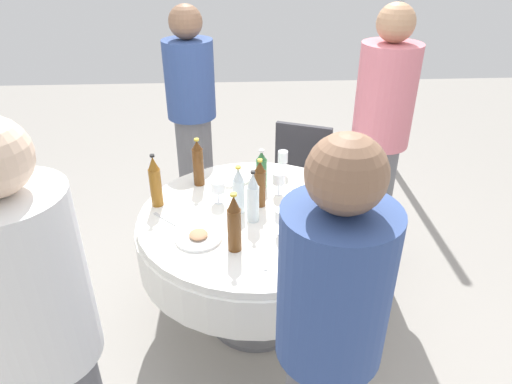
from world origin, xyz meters
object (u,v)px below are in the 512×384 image
bottle_brown_east (260,184)px  person_left (193,120)px  bottle_brown_left (234,224)px  wine_glass_east (283,158)px  plate_mid (231,178)px  bottle_clear_outer (239,191)px  person_right (327,351)px  wine_glass_inner (279,180)px  person_outer (48,345)px  wine_glass_far (350,217)px  bottle_clear_right (253,198)px  bottle_amber_near (155,182)px  dining_table (256,237)px  plate_rear (316,218)px  plate_inner (199,237)px  bottle_brown_far (198,163)px  wine_glass_near (282,217)px  wine_glass_south (218,188)px  chair_near (305,165)px  person_far (379,144)px  plate_west (312,191)px  bottle_green_south (261,170)px

bottle_brown_east → person_left: person_left is taller
bottle_brown_left → bottle_brown_east: bottle_brown_left is taller
wine_glass_east → plate_mid: wine_glass_east is taller
bottle_clear_outer → person_right: person_right is taller
wine_glass_inner → person_outer: 1.46m
wine_glass_far → person_right: person_right is taller
bottle_clear_right → person_left: 1.19m
wine_glass_far → bottle_amber_near: bearing=70.6°
bottle_clear_outer → plate_mid: size_ratio=1.11×
dining_table → plate_rear: 0.35m
bottle_brown_left → person_outer: bearing=137.1°
plate_inner → bottle_brown_far: bearing=2.6°
wine_glass_inner → plate_mid: 0.34m
bottle_brown_left → wine_glass_near: (0.12, -0.23, -0.05)m
wine_glass_far → wine_glass_near: (0.04, 0.32, -0.01)m
bottle_clear_right → bottle_amber_near: (0.18, 0.51, 0.01)m
bottle_amber_near → person_right: 1.34m
bottle_clear_outer → wine_glass_east: 0.51m
bottle_brown_east → wine_glass_far: bearing=-126.6°
bottle_brown_east → wine_glass_south: bottle_brown_east is taller
bottle_brown_far → plate_inner: 0.57m
plate_inner → chair_near: (1.23, -0.71, -0.23)m
wine_glass_far → person_outer: (-0.74, 1.17, 0.02)m
wine_glass_near → bottle_clear_outer: bearing=43.6°
person_right → person_far: 1.62m
wine_glass_inner → plate_inner: bearing=134.4°
person_right → person_outer: (0.05, 0.91, 0.03)m
wine_glass_south → chair_near: (0.88, -0.62, -0.31)m
plate_rear → person_left: person_left is taller
person_left → chair_near: 0.89m
bottle_brown_far → plate_rear: (-0.42, -0.62, -0.12)m
bottle_clear_outer → plate_west: bearing=-66.3°
chair_near → wine_glass_inner: bearing=-86.7°
dining_table → chair_near: 1.10m
plate_inner → plate_rear: bearing=-76.7°
bottle_green_south → bottle_amber_near: (-0.18, 0.58, 0.03)m
bottle_amber_near → wine_glass_south: bearing=-87.7°
bottle_clear_outer → plate_rear: bottle_clear_outer is taller
dining_table → bottle_clear_right: bearing=163.4°
bottle_clear_right → wine_glass_south: (0.20, 0.18, -0.04)m
plate_mid → person_outer: (-1.36, 0.60, 0.12)m
wine_glass_near → person_left: person_left is taller
bottle_clear_outer → plate_mid: 0.39m
wine_glass_near → person_outer: bearing=132.7°
dining_table → wine_glass_inner: size_ratio=9.71×
bottle_clear_outer → bottle_amber_near: bottle_amber_near is taller
dining_table → person_far: bearing=-57.9°
bottle_brown_left → bottle_brown_east: size_ratio=1.09×
bottle_brown_east → bottle_amber_near: bearing=86.6°
bottle_brown_left → bottle_brown_east: bearing=-19.8°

